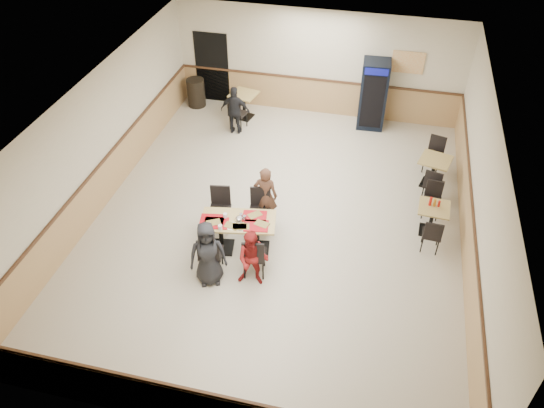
% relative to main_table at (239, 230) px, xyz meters
% --- Properties ---
extents(ground, '(10.00, 10.00, 0.00)m').
position_rel_main_table_xyz_m(ground, '(0.56, 1.07, -0.53)').
color(ground, beige).
rests_on(ground, ground).
extents(room_shell, '(10.00, 10.00, 10.00)m').
position_rel_main_table_xyz_m(room_shell, '(2.33, 3.61, 0.05)').
color(room_shell, silver).
rests_on(room_shell, ground).
extents(main_table, '(1.60, 0.99, 0.80)m').
position_rel_main_table_xyz_m(main_table, '(0.00, 0.00, 0.00)').
color(main_table, black).
rests_on(main_table, ground).
extents(main_chairs, '(1.60, 1.95, 1.01)m').
position_rel_main_table_xyz_m(main_chairs, '(-0.05, -0.01, -0.03)').
color(main_chairs, black).
rests_on(main_chairs, ground).
extents(diner_woman_left, '(0.83, 0.69, 1.44)m').
position_rel_main_table_xyz_m(diner_woman_left, '(-0.32, -0.98, 0.19)').
color(diner_woman_left, black).
rests_on(diner_woman_left, ground).
extents(diner_woman_right, '(0.65, 0.53, 1.27)m').
position_rel_main_table_xyz_m(diner_woman_right, '(0.52, -0.83, 0.10)').
color(diner_woman_right, maroon).
rests_on(diner_woman_right, ground).
extents(diner_man_opposite, '(0.54, 0.36, 1.44)m').
position_rel_main_table_xyz_m(diner_man_opposite, '(0.32, 0.98, 0.19)').
color(diner_man_opposite, '#4F3022').
rests_on(diner_man_opposite, ground).
extents(lone_diner, '(0.81, 0.35, 1.36)m').
position_rel_main_table_xyz_m(lone_diner, '(-1.37, 4.42, 0.15)').
color(lone_diner, black).
rests_on(lone_diner, ground).
extents(tabletop_clutter, '(1.44, 0.81, 0.12)m').
position_rel_main_table_xyz_m(tabletop_clutter, '(-0.03, -0.08, 0.29)').
color(tabletop_clutter, '#AA0B13').
rests_on(tabletop_clutter, main_table).
extents(side_table_near, '(0.67, 0.67, 0.69)m').
position_rel_main_table_xyz_m(side_table_near, '(3.85, 1.47, -0.08)').
color(side_table_near, black).
rests_on(side_table_near, ground).
extents(side_table_near_chair_south, '(0.42, 0.42, 0.87)m').
position_rel_main_table_xyz_m(side_table_near_chair_south, '(3.85, 0.93, -0.10)').
color(side_table_near_chair_south, black).
rests_on(side_table_near_chair_south, ground).
extents(side_table_near_chair_north, '(0.42, 0.42, 0.87)m').
position_rel_main_table_xyz_m(side_table_near_chair_north, '(3.85, 2.02, -0.10)').
color(side_table_near_chair_north, black).
rests_on(side_table_near_chair_north, ground).
extents(side_table_far, '(0.84, 0.84, 0.74)m').
position_rel_main_table_xyz_m(side_table_far, '(3.87, 3.21, -0.04)').
color(side_table_far, black).
rests_on(side_table_far, ground).
extents(side_table_far_chair_south, '(0.53, 0.53, 0.93)m').
position_rel_main_table_xyz_m(side_table_far_chair_south, '(3.87, 2.62, -0.07)').
color(side_table_far_chair_south, black).
rests_on(side_table_far_chair_south, ground).
extents(side_table_far_chair_north, '(0.53, 0.53, 0.93)m').
position_rel_main_table_xyz_m(side_table_far_chair_north, '(3.87, 3.80, -0.07)').
color(side_table_far_chair_north, black).
rests_on(side_table_far_chair_north, ground).
extents(condiment_caddy, '(0.23, 0.06, 0.20)m').
position_rel_main_table_xyz_m(condiment_caddy, '(3.82, 1.52, 0.24)').
color(condiment_caddy, '#B9140D').
rests_on(condiment_caddy, side_table_near).
extents(back_table, '(0.83, 0.83, 0.75)m').
position_rel_main_table_xyz_m(back_table, '(-1.37, 5.27, -0.03)').
color(back_table, black).
rests_on(back_table, ground).
extents(back_table_chair_lone, '(0.52, 0.52, 0.95)m').
position_rel_main_table_xyz_m(back_table_chair_lone, '(-1.37, 4.67, -0.06)').
color(back_table_chair_lone, black).
rests_on(back_table_chair_lone, ground).
extents(pepsi_cooler, '(0.76, 0.76, 1.90)m').
position_rel_main_table_xyz_m(pepsi_cooler, '(2.18, 5.66, 0.42)').
color(pepsi_cooler, black).
rests_on(pepsi_cooler, ground).
extents(trash_bin, '(0.53, 0.53, 0.83)m').
position_rel_main_table_xyz_m(trash_bin, '(-2.94, 5.62, -0.12)').
color(trash_bin, black).
rests_on(trash_bin, ground).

